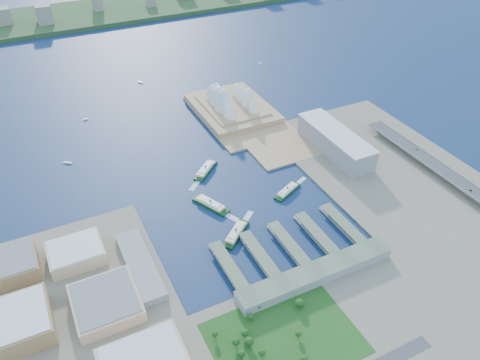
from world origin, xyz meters
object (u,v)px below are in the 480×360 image
ferry_a (210,203)px  car_c (417,149)px  car_b (471,190)px  ferry_b (206,168)px  toaster_building (335,142)px  opera_house (232,96)px  ferry_d (287,190)px  ferry_c (236,232)px

ferry_a → car_c: 347.80m
car_b → ferry_b: bearing=-36.5°
toaster_building → ferry_a: toaster_building is taller
ferry_a → ferry_b: 85.25m
opera_house → toaster_building: 219.62m
ferry_a → ferry_b: (26.70, 80.97, -0.20)m
ferry_d → car_c: bearing=-117.9°
ferry_b → opera_house: bearing=100.1°
ferry_a → car_b: size_ratio=15.60×
opera_house → car_b: (191.00, -386.17, -16.53)m
opera_house → ferry_d: opera_house is taller
opera_house → car_c: bearing=-53.6°
ferry_a → car_b: car_b is taller
car_c → ferry_a: bearing=-5.5°
ferry_d → car_b: car_b is taller
opera_house → ferry_b: 198.92m
opera_house → car_c: size_ratio=35.44×
toaster_building → ferry_a: (-237.06, -37.09, -14.94)m
ferry_b → car_b: 387.26m
ferry_d → car_b: size_ratio=13.56×
toaster_building → ferry_c: (-230.66, -105.91, -15.15)m
toaster_building → ferry_a: 240.41m
ferry_a → ferry_c: size_ratio=1.04×
car_b → car_c: 116.13m
ferry_b → ferry_c: size_ratio=1.00×
ferry_d → ferry_b: bearing=15.5°
ferry_c → ferry_d: (107.00, 47.96, -0.52)m
ferry_d → car_c: car_c is taller
toaster_building → ferry_c: bearing=-155.3°
opera_house → ferry_b: (-120.36, -156.12, -26.64)m
ferry_d → ferry_a: bearing=54.7°
ferry_d → ferry_c: bearing=89.2°
ferry_b → car_b: car_b is taller
toaster_building → car_c: toaster_building is taller
ferry_c → car_b: 341.38m
opera_house → ferry_b: bearing=-127.6°
car_c → ferry_c: bearing=6.0°
ferry_d → car_b: (224.66, -128.22, 10.64)m
ferry_c → ferry_d: 117.26m
ferry_b → car_c: 339.32m
ferry_b → ferry_a: bearing=-60.6°
opera_house → ferry_c: (-140.66, -305.91, -26.65)m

